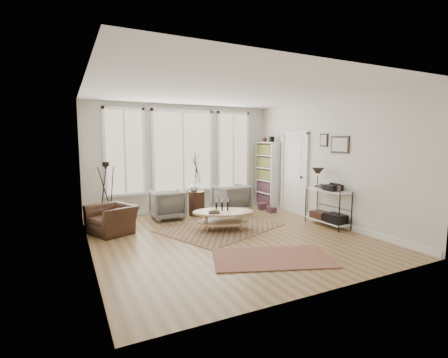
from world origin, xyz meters
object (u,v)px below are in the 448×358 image
low_shelf (327,204)px  coffee_table (223,215)px  accent_chair (112,219)px  bookcase (267,174)px  side_table (196,183)px  armchair_left (167,205)px  armchair_right (231,199)px

low_shelf → coffee_table: size_ratio=0.86×
accent_chair → coffee_table: bearing=45.7°
accent_chair → bookcase: bearing=77.9°
low_shelf → coffee_table: 2.41m
bookcase → side_table: bearing=-175.5°
bookcase → armchair_left: (-3.12, -0.25, -0.59)m
side_table → low_shelf: bearing=-46.0°
coffee_table → accent_chair: 2.35m
bookcase → low_shelf: bookcase is taller
armchair_right → accent_chair: size_ratio=0.93×
bookcase → coffee_table: size_ratio=1.36×
bookcase → armchair_right: size_ratio=2.45×
coffee_table → side_table: (0.02, 1.58, 0.52)m
armchair_left → armchair_right: (1.74, -0.10, 0.02)m
coffee_table → armchair_left: armchair_left is taller
bookcase → accent_chair: size_ratio=2.27×
accent_chair → low_shelf: bearing=46.8°
bookcase → side_table: bookcase is taller
bookcase → armchair_right: bearing=-165.9°
side_table → bookcase: bearing=4.5°
bookcase → coffee_table: bookcase is taller
low_shelf → coffee_table: (-2.28, 0.76, -0.19)m
low_shelf → accent_chair: 4.75m
low_shelf → armchair_right: 2.55m
low_shelf → side_table: size_ratio=0.74×
side_table → accent_chair: bearing=-161.1°
coffee_table → low_shelf: bearing=-18.4°
low_shelf → armchair_left: size_ratio=1.64×
low_shelf → armchair_right: size_ratio=1.55×
armchair_left → armchair_right: armchair_right is taller
bookcase → coffee_table: 2.99m
low_shelf → armchair_left: 3.82m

